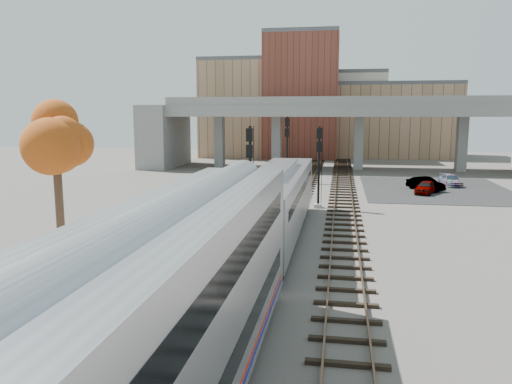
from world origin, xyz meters
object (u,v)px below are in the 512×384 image
(signal_mast_near, at_px, (250,179))
(tree, at_px, (55,138))
(car_a, at_px, (426,187))
(car_c, at_px, (451,180))
(signal_mast_far, at_px, (287,150))
(locomotive, at_px, (277,200))
(signal_mast_mid, at_px, (319,169))
(car_b, at_px, (425,184))

(signal_mast_near, xyz_separation_m, tree, (-8.97, -7.50, 2.93))
(car_a, xyz_separation_m, car_c, (3.38, 5.87, -0.04))
(signal_mast_near, distance_m, signal_mast_far, 22.47)
(signal_mast_near, distance_m, car_a, 21.19)
(signal_mast_far, bearing_deg, car_c, -1.90)
(signal_mast_near, relative_size, car_c, 1.70)
(signal_mast_far, bearing_deg, car_a, -25.30)
(tree, bearing_deg, car_c, 48.56)
(locomotive, bearing_deg, car_a, 58.09)
(signal_mast_mid, xyz_separation_m, car_b, (9.83, 10.68, -2.37))
(car_b, bearing_deg, car_a, -136.23)
(car_a, bearing_deg, signal_mast_mid, -115.70)
(signal_mast_near, distance_m, signal_mast_mid, 8.58)
(signal_mast_mid, relative_size, car_a, 1.80)
(signal_mast_near, bearing_deg, signal_mast_far, 90.00)
(locomotive, height_order, signal_mast_near, signal_mast_near)
(locomotive, distance_m, signal_mast_far, 25.04)
(car_a, bearing_deg, tree, -111.33)
(car_c, bearing_deg, car_a, -127.43)
(locomotive, distance_m, signal_mast_mid, 10.21)
(signal_mast_near, bearing_deg, signal_mast_mid, 61.44)
(signal_mast_far, xyz_separation_m, car_c, (16.99, -0.56, -2.91))
(signal_mast_near, xyz_separation_m, signal_mast_mid, (4.10, 7.53, -0.13))
(locomotive, height_order, tree, tree)
(car_a, distance_m, car_c, 6.77)
(signal_mast_near, height_order, signal_mast_far, signal_mast_far)
(locomotive, bearing_deg, signal_mast_far, 94.82)
(locomotive, distance_m, car_a, 21.84)
(car_a, relative_size, car_b, 0.91)
(locomotive, height_order, signal_mast_far, signal_mast_far)
(car_b, relative_size, car_c, 1.00)
(tree, relative_size, car_a, 2.32)
(signal_mast_near, relative_size, signal_mast_mid, 1.03)
(signal_mast_near, distance_m, car_c, 27.84)
(car_a, xyz_separation_m, car_b, (0.32, 2.17, 0.04))
(signal_mast_near, xyz_separation_m, signal_mast_far, (0.00, 22.47, 0.33))
(car_c, bearing_deg, signal_mast_far, 170.61)
(tree, relative_size, car_c, 2.13)
(signal_mast_mid, relative_size, signal_mast_far, 0.91)
(locomotive, relative_size, car_c, 4.92)
(tree, bearing_deg, car_b, 48.31)
(signal_mast_far, relative_size, car_a, 1.99)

